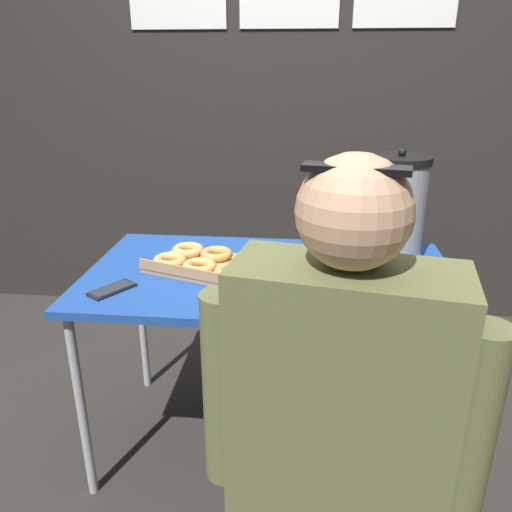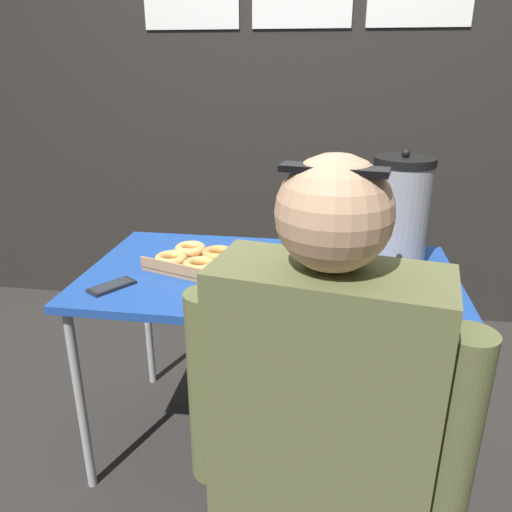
# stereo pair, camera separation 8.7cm
# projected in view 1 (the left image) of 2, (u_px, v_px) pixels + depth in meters

# --- Properties ---
(ground_plane) EXTENTS (12.00, 12.00, 0.00)m
(ground_plane) POSITION_uv_depth(u_px,v_px,m) (268.00, 440.00, 2.03)
(ground_plane) COLOR #2D2B28
(back_wall) EXTENTS (6.00, 0.11, 2.78)m
(back_wall) POSITION_uv_depth(u_px,v_px,m) (288.00, 71.00, 2.69)
(back_wall) COLOR #282623
(back_wall) RESTS_ON ground
(folding_table) EXTENTS (1.29, 0.73, 0.74)m
(folding_table) POSITION_uv_depth(u_px,v_px,m) (270.00, 285.00, 1.78)
(folding_table) COLOR #1E479E
(folding_table) RESTS_ON ground
(donut_box) EXTENTS (0.58, 0.43, 0.05)m
(donut_box) POSITION_uv_depth(u_px,v_px,m) (224.00, 265.00, 1.76)
(donut_box) COLOR tan
(donut_box) RESTS_ON folding_table
(coffee_urn) EXTENTS (0.21, 0.24, 0.42)m
(coffee_urn) POSITION_uv_depth(u_px,v_px,m) (396.00, 210.00, 1.80)
(coffee_urn) COLOR #939399
(coffee_urn) RESTS_ON folding_table
(cell_phone) EXTENTS (0.14, 0.16, 0.01)m
(cell_phone) POSITION_uv_depth(u_px,v_px,m) (112.00, 289.00, 1.61)
(cell_phone) COLOR black
(cell_phone) RESTS_ON folding_table
(space_heater) EXTENTS (0.15, 0.14, 0.25)m
(space_heater) POSITION_uv_depth(u_px,v_px,m) (327.00, 222.00, 1.88)
(space_heater) COLOR #333333
(space_heater) RESTS_ON folding_table
(person_seated) EXTENTS (0.63, 0.32, 1.28)m
(person_seated) POSITION_uv_depth(u_px,v_px,m) (337.00, 450.00, 1.14)
(person_seated) COLOR #33332D
(person_seated) RESTS_ON ground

